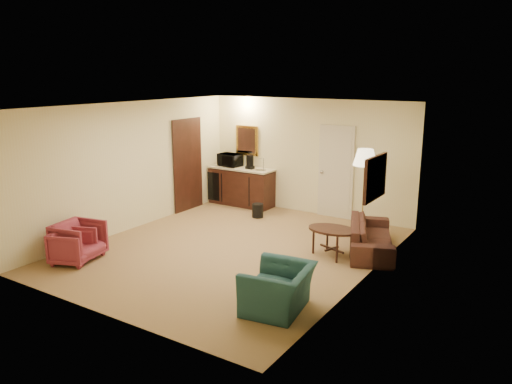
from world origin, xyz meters
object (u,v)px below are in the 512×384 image
wetbar_cabinet (242,186)px  floor_lamp (363,193)px  rose_chair_near (73,245)px  sofa (372,231)px  microwave (230,159)px  teal_armchair (278,281)px  coffee_table (332,242)px  rose_chair_far (79,239)px  coffee_maker (250,162)px  waste_bin (258,211)px

wetbar_cabinet → floor_lamp: (3.35, -0.71, 0.41)m
wetbar_cabinet → rose_chair_near: bearing=-93.0°
sofa → microwave: bearing=49.1°
teal_armchair → coffee_table: bearing=177.0°
floor_lamp → rose_chair_far: bearing=-133.7°
rose_chair_near → coffee_table: 4.45m
microwave → coffee_maker: microwave is taller
wetbar_cabinet → rose_chair_near: 4.73m
wetbar_cabinet → coffee_maker: size_ratio=5.00×
rose_chair_near → coffee_table: bearing=-74.7°
sofa → coffee_table: bearing=120.4°
teal_armchair → coffee_maker: size_ratio=2.91×
floor_lamp → microwave: bearing=168.9°
rose_chair_far → waste_bin: (1.23, 3.82, -0.21)m
rose_chair_far → coffee_maker: 4.63m
teal_armchair → rose_chair_near: size_ratio=1.51×
waste_bin → floor_lamp: bearing=0.3°
coffee_table → microwave: (-3.67, 2.07, 0.85)m
rose_chair_far → coffee_maker: coffee_maker is taller
sofa → waste_bin: sofa is taller
rose_chair_near → rose_chair_far: rose_chair_far is taller
sofa → rose_chair_near: size_ratio=2.97×
waste_bin → rose_chair_far: bearing=-107.9°
rose_chair_far → floor_lamp: (3.66, 3.83, 0.51)m
microwave → rose_chair_near: bearing=-82.9°
wetbar_cabinet → rose_chair_far: size_ratio=2.24×
rose_chair_near → microwave: bearing=-20.4°
floor_lamp → coffee_maker: 3.19m
rose_chair_near → teal_armchair: bearing=-106.0°
rose_chair_near → coffee_table: size_ratio=0.72×
teal_armchair → microwave: 5.90m
coffee_table → coffee_maker: 3.78m
wetbar_cabinet → rose_chair_near: size_ratio=2.59×
rose_chair_far → coffee_table: 4.40m
teal_armchair → microwave: microwave is taller
rose_chair_near → waste_bin: bearing=-37.9°
rose_chair_far → coffee_table: bearing=-66.5°
wetbar_cabinet → floor_lamp: floor_lamp is taller
sofa → floor_lamp: floor_lamp is taller
teal_armchair → rose_chair_far: teal_armchair is taller
rose_chair_near → coffee_maker: (0.50, 4.72, 0.77)m
floor_lamp → coffee_table: bearing=-91.6°
wetbar_cabinet → waste_bin: size_ratio=5.27×
wetbar_cabinet → coffee_table: wetbar_cabinet is taller
rose_chair_near → rose_chair_far: 0.19m
floor_lamp → waste_bin: (-2.43, -0.01, -0.72)m
microwave → sofa: bearing=-13.3°
teal_armchair → waste_bin: bearing=-153.0°
rose_chair_far → coffee_maker: (0.56, 4.54, 0.72)m
sofa → floor_lamp: bearing=10.5°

